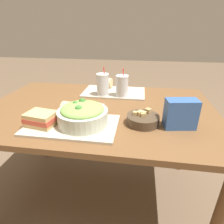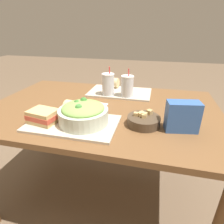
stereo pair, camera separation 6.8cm
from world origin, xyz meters
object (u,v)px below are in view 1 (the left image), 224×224
Objects in this scene: baguette_near at (73,109)px; baguette_far at (107,83)px; sandwich_near at (41,119)px; napkin_folded at (91,106)px; drink_cup_dark at (103,85)px; salad_bowl at (83,114)px; soup_bowl at (143,119)px; chip_bag at (181,114)px; drink_cup_red at (122,87)px.

baguette_far is at bearing 1.26° from baguette_near.
napkin_folded is at bearing 69.15° from sandwich_near.
baguette_near is 0.36m from drink_cup_dark.
salad_bowl is 1.51× the size of soup_bowl.
soup_bowl is (0.29, 0.06, -0.04)m from salad_bowl.
baguette_near is at bearing 177.92° from soup_bowl.
baguette_far is 0.46× the size of drink_cup_dark.
sandwich_near is 0.66m from chip_bag.
soup_bowl is at bearing 167.40° from chip_bag.
baguette_far reaches higher than sandwich_near.
sandwich_near is at bearing -120.54° from napkin_folded.
soup_bowl is 0.39m from drink_cup_red.
chip_bag reaches higher than sandwich_near.
drink_cup_dark reaches higher than baguette_far.
baguette_far is 0.61× the size of napkin_folded.
salad_bowl is 0.42m from drink_cup_dark.
baguette_near reaches higher than soup_bowl.
baguette_far is at bearing 117.38° from soup_bowl.
napkin_folded is (-0.17, -0.17, -0.08)m from drink_cup_red.
drink_cup_dark is 0.20m from napkin_folded.
soup_bowl is 0.60m from baguette_far.
baguette_near is at bearing -122.69° from drink_cup_red.
drink_cup_dark is at bearing -3.85° from baguette_near.
sandwich_near is at bearing -167.52° from soup_bowl.
baguette_far is (-0.27, 0.53, 0.02)m from soup_bowl.
sandwich_near is 0.79× the size of drink_cup_dark.
sandwich_near is 0.98× the size of chip_bag.
salad_bowl is 0.44m from drink_cup_red.
baguette_near is 0.64× the size of drink_cup_dark.
salad_bowl is 0.20m from sandwich_near.
drink_cup_red reaches higher than baguette_near.
drink_cup_dark is at bearing -170.96° from baguette_far.
sandwich_near is at bearing 146.45° from baguette_near.
drink_cup_dark is at bearing 75.59° from sandwich_near.
chip_bag is (0.46, 0.05, 0.01)m from salad_bowl.
soup_bowl is at bearing -144.51° from baguette_far.
sandwich_near is 0.57m from drink_cup_red.
salad_bowl reaches higher than sandwich_near.
soup_bowl is 0.36m from napkin_folded.
salad_bowl is 1.55× the size of chip_bag.
baguette_far is 0.57× the size of chip_bag.
drink_cup_red is at bearing 46.25° from napkin_folded.
napkin_folded is at bearing -177.53° from baguette_far.
salad_bowl is at bearing -173.01° from baguette_far.
drink_cup_red is at bearing -134.31° from baguette_far.
sandwich_near is 0.51m from drink_cup_dark.
chip_bag is (0.65, 0.10, 0.03)m from sandwich_near.
drink_cup_red reaches higher than sandwich_near.
salad_bowl is 1.29× the size of drink_cup_red.
drink_cup_dark is at bearing 78.01° from napkin_folded.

